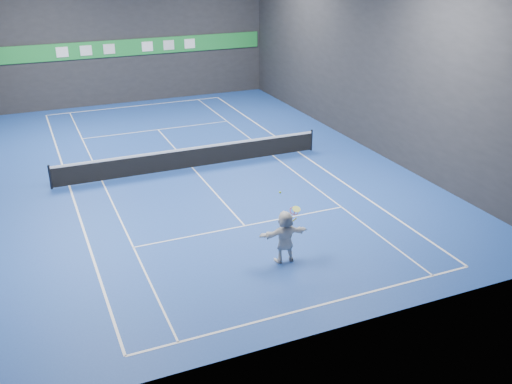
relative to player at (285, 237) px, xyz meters
name	(u,v)px	position (x,y,z in m)	size (l,w,h in m)	color
ground	(193,168)	(-0.25, 9.22, -0.89)	(26.00, 26.00, 0.00)	#1B3F97
wall_back	(127,31)	(-0.25, 22.22, 3.61)	(18.00, 0.10, 9.00)	#242426
wall_front	(348,173)	(-0.25, -3.78, 3.61)	(18.00, 0.10, 9.00)	#242426
wall_right	(365,55)	(8.75, 9.22, 3.61)	(0.10, 26.00, 9.00)	#242426
baseline_near	(317,306)	(-0.25, -2.67, -0.88)	(10.98, 0.08, 0.01)	white
baseline_far	(137,106)	(-0.25, 21.11, -0.88)	(10.98, 0.08, 0.01)	white
sideline_doubles_left	(69,186)	(-5.74, 9.22, -0.88)	(0.08, 23.78, 0.01)	white
sideline_doubles_right	(298,152)	(5.24, 9.22, -0.88)	(0.08, 23.78, 0.01)	white
sideline_singles_left	(102,181)	(-4.36, 9.22, -0.88)	(0.06, 23.78, 0.01)	white
sideline_singles_right	(273,156)	(3.86, 9.22, -0.88)	(0.06, 23.78, 0.01)	white
service_line_near	(245,226)	(-0.25, 2.82, -0.88)	(8.23, 0.06, 0.01)	white
service_line_far	(158,130)	(-0.25, 15.62, -0.88)	(8.23, 0.06, 0.01)	white
center_service_line	(193,168)	(-0.25, 9.22, -0.88)	(0.06, 12.80, 0.01)	white
player	(285,237)	(0.00, 0.00, 0.00)	(1.64, 0.52, 1.77)	silver
tennis_ball	(280,192)	(-0.20, 0.01, 1.58)	(0.07, 0.07, 0.07)	#C7F528
tennis_net	(192,157)	(-0.25, 9.22, -0.35)	(12.50, 0.10, 1.07)	black
sponsor_banner	(128,48)	(-0.25, 22.15, 2.61)	(17.64, 0.11, 1.00)	#1E8C36
tennis_racket	(294,212)	(0.34, 0.05, 0.79)	(0.48, 0.36, 0.55)	red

